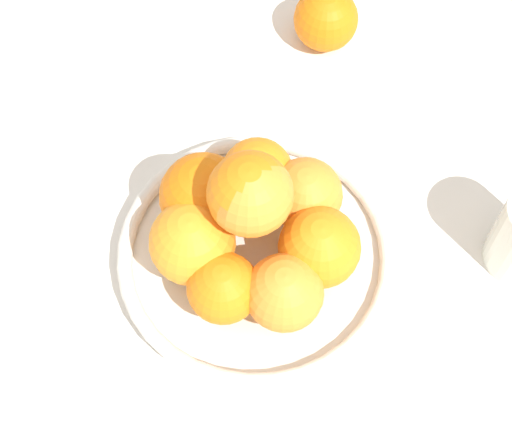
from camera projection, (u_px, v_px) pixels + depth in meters
The scene contains 4 objects.
ground_plane at pixel (256, 263), 0.82m from camera, with size 4.00×4.00×0.00m, color silver.
fruit_bowl at pixel (256, 256), 0.81m from camera, with size 0.26×0.26×0.03m.
orange_pile at pixel (251, 222), 0.75m from camera, with size 0.18×0.19×0.13m.
stray_orange at pixel (326, 19), 0.92m from camera, with size 0.07×0.07×0.07m, color orange.
Camera 1 is at (-0.23, -0.26, 0.74)m, focal length 60.00 mm.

